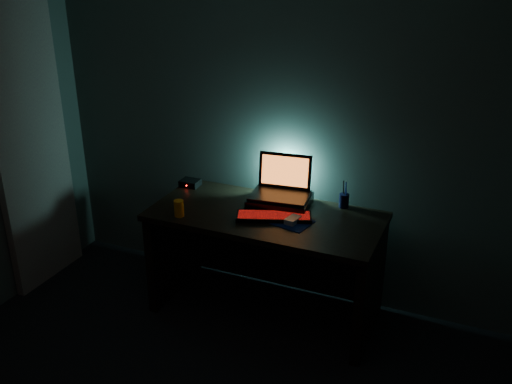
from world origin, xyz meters
TOP-DOWN VIEW (x-y plane):
  - room at (0.00, 0.00)m, footprint 3.50×4.00m
  - desk at (0.00, 1.67)m, footprint 1.50×0.70m
  - curtain at (-1.71, 1.42)m, footprint 0.06×0.65m
  - riser at (0.03, 1.78)m, footprint 0.43×0.34m
  - laptop at (0.03, 1.83)m, footprint 0.41×0.32m
  - keyboard at (0.07, 1.57)m, footprint 0.50×0.31m
  - mousepad at (0.21, 1.56)m, footprint 0.26×0.24m
  - mouse at (0.21, 1.56)m, footprint 0.09×0.12m
  - pen_cup at (0.43, 1.92)m, footprint 0.08×0.08m
  - juice_glass at (-0.50, 1.37)m, footprint 0.07×0.07m
  - router at (-0.68, 1.84)m, footprint 0.14×0.11m

SIDE VIEW (x-z plane):
  - desk at x=0.00m, z-range 0.12..0.87m
  - mousepad at x=0.21m, z-range 0.75..0.75m
  - keyboard at x=0.07m, z-range 0.75..0.78m
  - mouse at x=0.21m, z-range 0.75..0.79m
  - router at x=-0.68m, z-range 0.75..0.79m
  - riser at x=0.03m, z-range 0.75..0.81m
  - pen_cup at x=0.43m, z-range 0.75..0.84m
  - juice_glass at x=-0.50m, z-range 0.75..0.86m
  - laptop at x=0.03m, z-range 0.74..1.00m
  - curtain at x=-1.71m, z-range 0.00..2.30m
  - room at x=0.00m, z-range 0.00..2.50m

